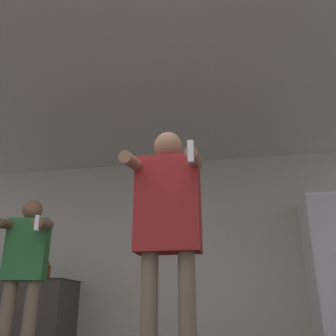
{
  "coord_description": "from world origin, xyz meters",
  "views": [
    {
      "loc": [
        0.95,
        -1.63,
        0.52
      ],
      "look_at": [
        0.53,
        0.79,
        1.47
      ],
      "focal_mm": 40.0,
      "sensor_mm": 36.0,
      "label": 1
    }
  ],
  "objects_px": {
    "bottle_short_whiskey": "(19,271)",
    "person_man_side": "(24,265)",
    "bottle_green_wine": "(2,270)",
    "person_woman_foreground": "(168,222)",
    "bottle_dark_rum": "(47,272)"
  },
  "relations": [
    {
      "from": "bottle_short_whiskey",
      "to": "person_man_side",
      "type": "xyz_separation_m",
      "value": [
        0.78,
        -1.22,
        -0.07
      ]
    },
    {
      "from": "bottle_green_wine",
      "to": "person_woman_foreground",
      "type": "bearing_deg",
      "value": -40.38
    },
    {
      "from": "person_man_side",
      "to": "bottle_short_whiskey",
      "type": "bearing_deg",
      "value": 122.55
    },
    {
      "from": "bottle_dark_rum",
      "to": "bottle_green_wine",
      "type": "bearing_deg",
      "value": -180.0
    },
    {
      "from": "person_woman_foreground",
      "to": "person_man_side",
      "type": "height_order",
      "value": "person_woman_foreground"
    },
    {
      "from": "person_woman_foreground",
      "to": "bottle_dark_rum",
      "type": "bearing_deg",
      "value": 131.52
    },
    {
      "from": "bottle_dark_rum",
      "to": "person_man_side",
      "type": "bearing_deg",
      "value": -72.6
    },
    {
      "from": "bottle_green_wine",
      "to": "person_man_side",
      "type": "distance_m",
      "value": 1.6
    },
    {
      "from": "bottle_green_wine",
      "to": "person_woman_foreground",
      "type": "height_order",
      "value": "person_woman_foreground"
    },
    {
      "from": "bottle_green_wine",
      "to": "bottle_dark_rum",
      "type": "distance_m",
      "value": 0.64
    },
    {
      "from": "bottle_short_whiskey",
      "to": "bottle_green_wine",
      "type": "bearing_deg",
      "value": 180.0
    },
    {
      "from": "person_woman_foreground",
      "to": "bottle_green_wine",
      "type": "bearing_deg",
      "value": 139.62
    },
    {
      "from": "bottle_short_whiskey",
      "to": "person_man_side",
      "type": "distance_m",
      "value": 1.45
    },
    {
      "from": "bottle_short_whiskey",
      "to": "bottle_dark_rum",
      "type": "bearing_deg",
      "value": 0.0
    },
    {
      "from": "bottle_short_whiskey",
      "to": "bottle_dark_rum",
      "type": "xyz_separation_m",
      "value": [
        0.4,
        0.0,
        -0.02
      ]
    }
  ]
}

